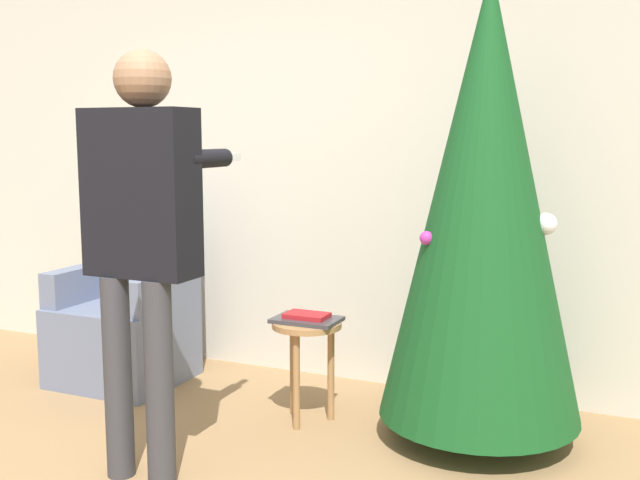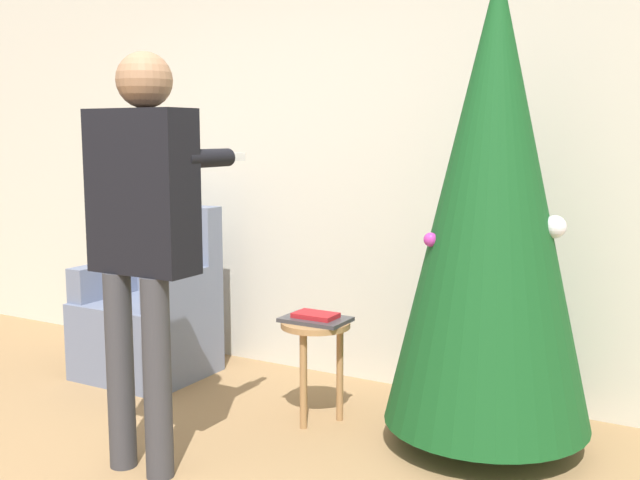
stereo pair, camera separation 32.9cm
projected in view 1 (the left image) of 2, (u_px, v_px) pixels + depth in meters
The scene contains 7 objects.
wall_back at pixel (328, 155), 4.44m from camera, with size 8.00×0.06×2.70m.
christmas_tree at pixel (484, 199), 3.49m from camera, with size 0.96×0.96×2.23m.
armchair at pixel (127, 320), 4.49m from camera, with size 0.70×0.65×1.03m.
person_standing at pixel (142, 222), 3.12m from camera, with size 0.49×0.57×1.82m.
side_stool at pixel (307, 341), 3.82m from camera, with size 0.36×0.36×0.53m.
laptop at pixel (307, 320), 3.80m from camera, with size 0.33×0.23×0.02m.
book at pixel (307, 315), 3.80m from camera, with size 0.22×0.14×0.02m.
Camera 1 is at (1.76, -1.88, 1.47)m, focal length 42.00 mm.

